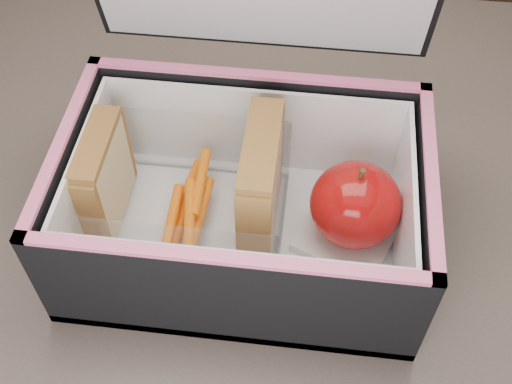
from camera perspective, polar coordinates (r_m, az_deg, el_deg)
kitchen_table at (r=0.71m, az=1.55°, el=-6.79°), size 1.20×0.80×0.75m
lunch_bag at (r=0.57m, az=-1.07°, el=-0.06°), size 0.32×0.26×0.32m
plastic_tub at (r=0.59m, az=-6.50°, el=-0.18°), size 0.19×0.13×0.08m
sandwich_left at (r=0.60m, az=-13.33°, el=1.26°), size 0.02×0.09×0.10m
sandwich_right at (r=0.57m, az=0.42°, el=0.53°), size 0.03×0.10×0.12m
carrot_sticks at (r=0.60m, az=-5.97°, el=-1.69°), size 0.04×0.13×0.03m
paper_napkin at (r=0.61m, az=8.22°, el=-3.56°), size 0.11×0.11×0.01m
red_apple at (r=0.58m, az=8.84°, el=-1.11°), size 0.11×0.11×0.09m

